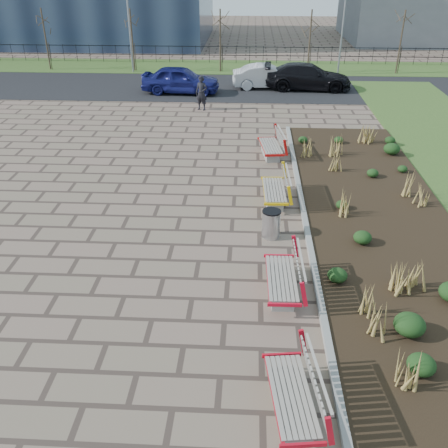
# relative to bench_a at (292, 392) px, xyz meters

# --- Properties ---
(ground) EXTENTS (120.00, 120.00, 0.00)m
(ground) POSITION_rel_bench_a_xyz_m (-3.00, 2.45, -0.50)
(ground) COLOR #70594D
(ground) RESTS_ON ground
(planting_bed) EXTENTS (4.50, 18.00, 0.10)m
(planting_bed) POSITION_rel_bench_a_xyz_m (3.25, 7.45, -0.45)
(planting_bed) COLOR black
(planting_bed) RESTS_ON ground
(planting_curb) EXTENTS (0.16, 18.00, 0.15)m
(planting_curb) POSITION_rel_bench_a_xyz_m (0.92, 7.45, -0.42)
(planting_curb) COLOR gray
(planting_curb) RESTS_ON ground
(grass_verge_far) EXTENTS (80.00, 5.00, 0.04)m
(grass_verge_far) POSITION_rel_bench_a_xyz_m (-3.00, 30.45, -0.48)
(grass_verge_far) COLOR #33511E
(grass_verge_far) RESTS_ON ground
(road) EXTENTS (80.00, 7.00, 0.02)m
(road) POSITION_rel_bench_a_xyz_m (-3.00, 24.45, -0.49)
(road) COLOR black
(road) RESTS_ON ground
(bench_a) EXTENTS (1.15, 2.19, 1.00)m
(bench_a) POSITION_rel_bench_a_xyz_m (0.00, 0.00, 0.00)
(bench_a) COLOR red
(bench_a) RESTS_ON ground
(bench_b) EXTENTS (0.95, 2.12, 1.00)m
(bench_b) POSITION_rel_bench_a_xyz_m (0.00, 3.64, 0.00)
(bench_b) COLOR red
(bench_b) RESTS_ON ground
(bench_c) EXTENTS (0.97, 2.13, 1.00)m
(bench_c) POSITION_rel_bench_a_xyz_m (0.00, 8.71, 0.00)
(bench_c) COLOR yellow
(bench_c) RESTS_ON ground
(bench_d) EXTENTS (1.17, 2.20, 1.00)m
(bench_d) POSITION_rel_bench_a_xyz_m (0.00, 12.97, 0.00)
(bench_d) COLOR red
(bench_d) RESTS_ON ground
(litter_bin) EXTENTS (0.53, 0.53, 0.83)m
(litter_bin) POSITION_rel_bench_a_xyz_m (-0.17, 6.38, -0.08)
(litter_bin) COLOR #B2B2B7
(litter_bin) RESTS_ON ground
(pedestrian) EXTENTS (0.74, 0.60, 1.76)m
(pedestrian) POSITION_rel_bench_a_xyz_m (-3.42, 19.55, 0.38)
(pedestrian) COLOR black
(pedestrian) RESTS_ON ground
(car_blue) EXTENTS (4.60, 2.08, 1.53)m
(car_blue) POSITION_rel_bench_a_xyz_m (-4.97, 22.95, 0.29)
(car_blue) COLOR navy
(car_blue) RESTS_ON road
(car_silver) EXTENTS (4.29, 1.81, 1.38)m
(car_silver) POSITION_rel_bench_a_xyz_m (0.12, 24.41, 0.21)
(car_silver) COLOR #AAADB2
(car_silver) RESTS_ON road
(car_black) EXTENTS (5.24, 2.31, 1.50)m
(car_black) POSITION_rel_bench_a_xyz_m (2.53, 24.25, 0.27)
(car_black) COLOR black
(car_black) RESTS_ON road
(tree_a) EXTENTS (1.40, 1.40, 4.00)m
(tree_a) POSITION_rel_bench_a_xyz_m (-15.00, 28.95, 1.54)
(tree_a) COLOR #4C3D2D
(tree_a) RESTS_ON grass_verge_far
(tree_b) EXTENTS (1.40, 1.40, 4.00)m
(tree_b) POSITION_rel_bench_a_xyz_m (-9.00, 28.95, 1.54)
(tree_b) COLOR #4C3D2D
(tree_b) RESTS_ON grass_verge_far
(tree_c) EXTENTS (1.40, 1.40, 4.00)m
(tree_c) POSITION_rel_bench_a_xyz_m (-3.00, 28.95, 1.54)
(tree_c) COLOR #4C3D2D
(tree_c) RESTS_ON grass_verge_far
(tree_d) EXTENTS (1.40, 1.40, 4.00)m
(tree_d) POSITION_rel_bench_a_xyz_m (3.00, 28.95, 1.54)
(tree_d) COLOR #4C3D2D
(tree_d) RESTS_ON grass_verge_far
(tree_e) EXTENTS (1.40, 1.40, 4.00)m
(tree_e) POSITION_rel_bench_a_xyz_m (9.00, 28.95, 1.54)
(tree_e) COLOR #4C3D2D
(tree_e) RESTS_ON grass_verge_far
(lamp_west) EXTENTS (0.24, 0.60, 6.00)m
(lamp_west) POSITION_rel_bench_a_xyz_m (-9.00, 28.45, 2.54)
(lamp_west) COLOR gray
(lamp_west) RESTS_ON grass_verge_far
(lamp_east) EXTENTS (0.24, 0.60, 6.00)m
(lamp_east) POSITION_rel_bench_a_xyz_m (5.00, 28.45, 2.54)
(lamp_east) COLOR gray
(lamp_east) RESTS_ON grass_verge_far
(railing_fence) EXTENTS (44.00, 0.10, 1.20)m
(railing_fence) POSITION_rel_bench_a_xyz_m (-3.00, 31.95, 0.14)
(railing_fence) COLOR black
(railing_fence) RESTS_ON grass_verge_far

